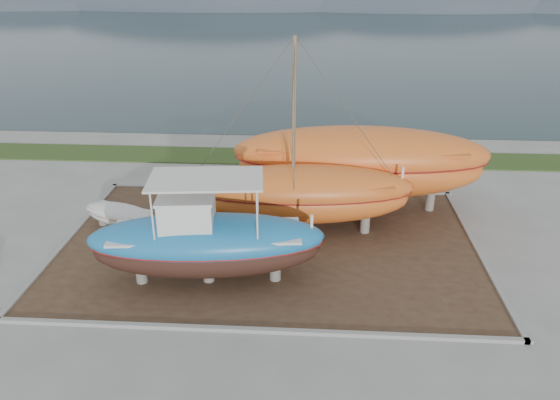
# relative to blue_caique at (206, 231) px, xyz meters

# --- Properties ---
(ground) EXTENTS (140.00, 140.00, 0.00)m
(ground) POSITION_rel_blue_caique_xyz_m (2.14, -0.93, -2.24)
(ground) COLOR gray
(ground) RESTS_ON ground
(dirt_patch) EXTENTS (18.00, 12.00, 0.06)m
(dirt_patch) POSITION_rel_blue_caique_xyz_m (2.14, 3.07, -2.21)
(dirt_patch) COLOR #422D1E
(dirt_patch) RESTS_ON ground
(curb_frame) EXTENTS (18.60, 12.60, 0.15)m
(curb_frame) POSITION_rel_blue_caique_xyz_m (2.14, 3.07, -2.17)
(curb_frame) COLOR gray
(curb_frame) RESTS_ON ground
(grass_strip) EXTENTS (44.00, 3.00, 0.08)m
(grass_strip) POSITION_rel_blue_caique_xyz_m (2.14, 14.57, -2.20)
(grass_strip) COLOR #284219
(grass_strip) RESTS_ON ground
(sea) EXTENTS (260.00, 100.00, 0.04)m
(sea) POSITION_rel_blue_caique_xyz_m (2.14, 69.07, -2.24)
(sea) COLOR #192F33
(sea) RESTS_ON ground
(mountain_ridge) EXTENTS (200.00, 36.00, 20.00)m
(mountain_ridge) POSITION_rel_blue_caique_xyz_m (2.14, 124.07, -2.24)
(mountain_ridge) COLOR #333D49
(mountain_ridge) RESTS_ON ground
(blue_caique) EXTENTS (9.30, 3.70, 4.36)m
(blue_caique) POSITION_rel_blue_caique_xyz_m (0.00, 0.00, 0.00)
(blue_caique) COLOR #1D74B4
(blue_caique) RESTS_ON dirt_patch
(white_dinghy) EXTENTS (4.01, 2.63, 1.13)m
(white_dinghy) POSITION_rel_blue_caique_xyz_m (-4.89, 4.19, -1.62)
(white_dinghy) COLOR silver
(white_dinghy) RESTS_ON dirt_patch
(orange_sailboat) EXTENTS (9.99, 3.52, 8.81)m
(orange_sailboat) POSITION_rel_blue_caique_xyz_m (3.63, 4.35, 2.22)
(orange_sailboat) COLOR #D76121
(orange_sailboat) RESTS_ON dirt_patch
(orange_bare_hull) EXTENTS (12.49, 3.77, 4.09)m
(orange_bare_hull) POSITION_rel_blue_caique_xyz_m (6.30, 7.18, -0.14)
(orange_bare_hull) COLOR #D76121
(orange_bare_hull) RESTS_ON dirt_patch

